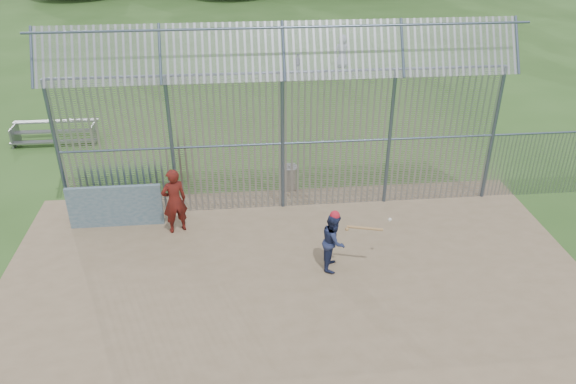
{
  "coord_description": "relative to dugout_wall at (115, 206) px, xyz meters",
  "views": [
    {
      "loc": [
        -1.25,
        -10.59,
        8.22
      ],
      "look_at": [
        0.0,
        2.0,
        1.3
      ],
      "focal_mm": 35.0,
      "sensor_mm": 36.0,
      "label": 1
    }
  ],
  "objects": [
    {
      "name": "bg_kid_seated",
      "position": [
        6.57,
        13.91,
        -0.16
      ],
      "size": [
        0.57,
        0.52,
        0.93
      ],
      "primitive_type": "imported",
      "rotation": [
        0.0,
        0.0,
        2.46
      ],
      "color": "slate",
      "rests_on": "ground"
    },
    {
      "name": "batter",
      "position": [
        5.54,
        -2.46,
        0.14
      ],
      "size": [
        0.71,
        0.83,
        1.47
      ],
      "primitive_type": "imported",
      "rotation": [
        0.0,
        0.0,
        1.33
      ],
      "color": "navy",
      "rests_on": "dirt_infield"
    },
    {
      "name": "dirt_infield",
      "position": [
        4.6,
        -3.4,
        -0.61
      ],
      "size": [
        14.0,
        10.0,
        0.02
      ],
      "primitive_type": "cube",
      "color": "#756047",
      "rests_on": "ground"
    },
    {
      "name": "batting_gear",
      "position": [
        5.75,
        -2.49,
        0.77
      ],
      "size": [
        1.51,
        0.42,
        0.46
      ],
      "color": "red",
      "rests_on": "ground"
    },
    {
      "name": "bleacher",
      "position": [
        -3.17,
        6.02,
        -0.21
      ],
      "size": [
        3.0,
        0.95,
        0.72
      ],
      "color": "slate",
      "rests_on": "ground"
    },
    {
      "name": "ground",
      "position": [
        4.6,
        -2.9,
        -0.62
      ],
      "size": [
        120.0,
        120.0,
        0.0
      ],
      "primitive_type": "plane",
      "color": "#2D511E",
      "rests_on": "ground"
    },
    {
      "name": "trash_can",
      "position": [
        4.89,
        1.71,
        -0.24
      ],
      "size": [
        0.56,
        0.56,
        0.82
      ],
      "color": "#93959B",
      "rests_on": "ground"
    },
    {
      "name": "onlooker",
      "position": [
        1.64,
        -0.43,
        0.32
      ],
      "size": [
        0.79,
        0.66,
        1.83
      ],
      "primitive_type": "imported",
      "rotation": [
        0.0,
        0.0,
        3.53
      ],
      "color": "maroon",
      "rests_on": "dirt_infield"
    },
    {
      "name": "backstop_fence",
      "position": [
        6.41,
        0.53,
        1.74
      ],
      "size": [
        20.09,
        0.81,
        5.3
      ],
      "color": "#47566B",
      "rests_on": "ground"
    },
    {
      "name": "bg_kid_standing",
      "position": [
        8.91,
        14.56,
        0.21
      ],
      "size": [
        0.82,
        0.54,
        1.65
      ],
      "primitive_type": "imported",
      "rotation": [
        0.0,
        0.0,
        3.12
      ],
      "color": "slate",
      "rests_on": "ground"
    },
    {
      "name": "dugout_wall",
      "position": [
        0.0,
        0.0,
        0.0
      ],
      "size": [
        2.5,
        0.12,
        1.2
      ],
      "primitive_type": "cube",
      "color": "#38566B",
      "rests_on": "dirt_infield"
    }
  ]
}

